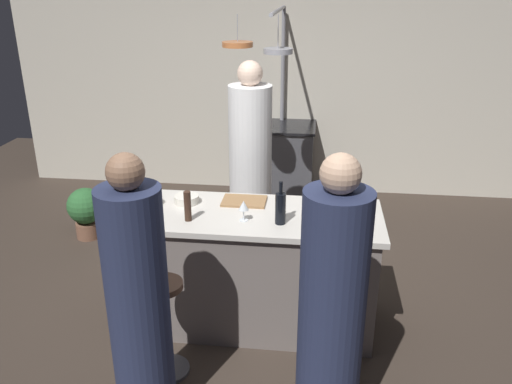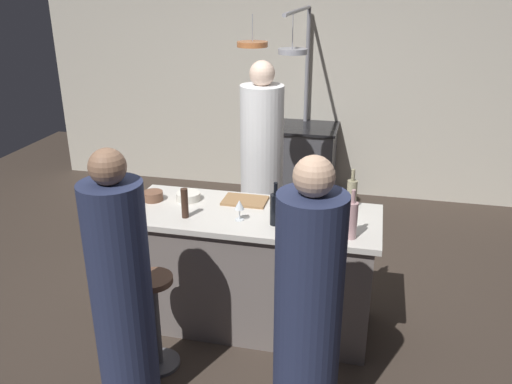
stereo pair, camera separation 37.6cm
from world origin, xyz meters
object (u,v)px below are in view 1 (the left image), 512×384
wine_glass_by_chef (244,206)px  wine_glass_near_right_guest (334,218)px  stove_range (280,162)px  guest_right (331,315)px  wine_bottle_dark (280,208)px  mixing_bowl_wooden (150,200)px  mixing_bowl_ceramic (187,199)px  cutting_board (244,201)px  mixing_bowl_steel (336,217)px  guest_left (138,304)px  wine_bottle_rose (358,215)px  potted_plant (86,210)px  wine_bottle_white (350,189)px  bar_stool_left (165,324)px  bar_stool_right (331,336)px  pepper_mill (188,206)px  chef (250,170)px

wine_glass_by_chef → wine_glass_near_right_guest: bearing=-10.8°
stove_range → guest_right: bearing=-81.1°
wine_bottle_dark → mixing_bowl_wooden: 0.99m
stove_range → mixing_bowl_ceramic: mixing_bowl_ceramic is taller
cutting_board → wine_bottle_dark: (0.29, -0.33, 0.11)m
stove_range → guest_right: (0.54, -3.42, 0.33)m
wine_glass_by_chef → stove_range: bearing=88.9°
mixing_bowl_steel → guest_left: bearing=-140.5°
cutting_board → wine_bottle_rose: size_ratio=0.98×
potted_plant → wine_bottle_white: wine_bottle_white is taller
guest_right → mixing_bowl_steel: bearing=87.8°
bar_stool_left → cutting_board: bearing=63.5°
bar_stool_right → pepper_mill: bearing=155.4°
chef → guest_left: bearing=-99.9°
cutting_board → wine_glass_near_right_guest: bearing=-33.7°
guest_left → bar_stool_left: bearing=85.8°
wine_bottle_white → wine_glass_by_chef: 0.83m
pepper_mill → wine_bottle_dark: 0.62m
chef → potted_plant: chef is taller
bar_stool_left → mixing_bowl_ceramic: bearing=91.2°
stove_range → wine_glass_near_right_guest: wine_glass_near_right_guest is taller
mixing_bowl_ceramic → chef: bearing=70.0°
wine_bottle_rose → wine_bottle_dark: 0.51m
bar_stool_right → wine_bottle_white: wine_bottle_white is taller
bar_stool_left → wine_glass_by_chef: 0.91m
guest_right → wine_bottle_dark: bearing=112.1°
mixing_bowl_wooden → wine_glass_near_right_guest: bearing=-13.0°
potted_plant → wine_bottle_rose: 3.00m
cutting_board → mixing_bowl_steel: bearing=-21.0°
bar_stool_left → potted_plant: bar_stool_left is taller
wine_glass_near_right_guest → wine_glass_by_chef: same height
guest_left → guest_right: (1.06, -0.01, 0.02)m
pepper_mill → wine_glass_by_chef: (0.37, 0.04, 0.00)m
pepper_mill → mixing_bowl_steel: pepper_mill is taller
wine_glass_by_chef → mixing_bowl_ceramic: wine_glass_by_chef is taller
chef → mixing_bowl_wooden: 1.18m
chef → mixing_bowl_wooden: size_ratio=12.15×
pepper_mill → mixing_bowl_wooden: (-0.34, 0.23, -0.07)m
wine_glass_by_chef → mixing_bowl_ceramic: size_ratio=0.82×
potted_plant → wine_glass_near_right_guest: (2.38, -1.45, 0.71)m
wine_bottle_white → wine_glass_near_right_guest: wine_bottle_white is taller
potted_plant → mixing_bowl_steel: bearing=-27.9°
bar_stool_right → mixing_bowl_ceramic: size_ratio=3.81×
chef → wine_bottle_dark: chef is taller
chef → cutting_board: chef is taller
guest_right → stove_range: bearing=98.9°
wine_bottle_rose → wine_bottle_white: 0.49m
guest_left → bar_stool_right: bearing=17.8°
chef → bar_stool_right: (0.72, -1.70, -0.46)m
cutting_board → wine_glass_by_chef: 0.33m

